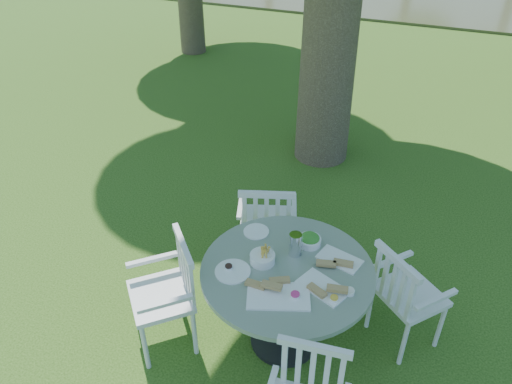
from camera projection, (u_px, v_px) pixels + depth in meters
ground at (249, 275)px, 4.81m from camera, size 140.00×140.00×0.00m
table at (287, 285)px, 3.82m from camera, size 1.31×1.31×0.81m
chair_ne at (402, 292)px, 3.86m from camera, size 0.66×0.66×0.95m
chair_nw at (267, 221)px, 4.57m from camera, size 0.61×0.59×0.98m
chair_sw at (172, 287)px, 3.88m from camera, size 0.68×0.68×0.99m
tableware at (287, 261)px, 3.74m from camera, size 1.03×0.91×0.20m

